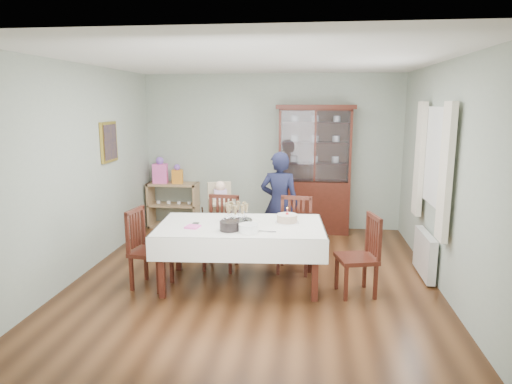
% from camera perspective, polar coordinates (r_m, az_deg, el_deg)
% --- Properties ---
extents(floor, '(5.00, 5.00, 0.00)m').
position_cam_1_polar(floor, '(5.96, -0.13, -10.63)').
color(floor, '#593319').
rests_on(floor, ground).
extents(room_shell, '(5.00, 5.00, 5.00)m').
position_cam_1_polar(room_shell, '(6.09, 0.46, 6.36)').
color(room_shell, '#9EAA99').
rests_on(room_shell, floor).
extents(dining_table, '(2.07, 1.29, 0.76)m').
position_cam_1_polar(dining_table, '(5.64, -1.90, -7.77)').
color(dining_table, '#441811').
rests_on(dining_table, floor).
extents(china_cabinet, '(1.30, 0.48, 2.18)m').
position_cam_1_polar(china_cabinet, '(7.83, 7.30, 3.06)').
color(china_cabinet, '#441811').
rests_on(china_cabinet, floor).
extents(sideboard, '(0.90, 0.38, 0.80)m').
position_cam_1_polar(sideboard, '(8.34, -10.27, -1.59)').
color(sideboard, tan).
rests_on(sideboard, floor).
extents(picture_frame, '(0.04, 0.48, 0.58)m').
position_cam_1_polar(picture_frame, '(6.95, -17.91, 5.96)').
color(picture_frame, gold).
rests_on(picture_frame, room_shell).
extents(window, '(0.04, 1.02, 1.22)m').
position_cam_1_polar(window, '(6.04, 21.68, 4.07)').
color(window, white).
rests_on(window, room_shell).
extents(curtain_left, '(0.07, 0.30, 1.55)m').
position_cam_1_polar(curtain_left, '(5.45, 22.64, 2.24)').
color(curtain_left, silver).
rests_on(curtain_left, room_shell).
extents(curtain_right, '(0.07, 0.30, 1.55)m').
position_cam_1_polar(curtain_right, '(6.64, 19.77, 3.89)').
color(curtain_right, silver).
rests_on(curtain_right, room_shell).
extents(radiator, '(0.10, 0.80, 0.55)m').
position_cam_1_polar(radiator, '(6.29, 20.33, -7.28)').
color(radiator, white).
rests_on(radiator, floor).
extents(chair_far_left, '(0.47, 0.47, 0.97)m').
position_cam_1_polar(chair_far_left, '(6.23, -4.37, -6.85)').
color(chair_far_left, '#441811').
rests_on(chair_far_left, floor).
extents(chair_far_right, '(0.48, 0.48, 0.98)m').
position_cam_1_polar(chair_far_right, '(6.12, 4.78, -7.18)').
color(chair_far_right, '#441811').
rests_on(chair_far_right, floor).
extents(chair_end_left, '(0.49, 0.49, 0.96)m').
position_cam_1_polar(chair_end_left, '(5.74, -13.07, -8.76)').
color(chair_end_left, '#441811').
rests_on(chair_end_left, floor).
extents(chair_end_right, '(0.51, 0.51, 0.94)m').
position_cam_1_polar(chair_end_right, '(5.52, 12.56, -9.62)').
color(chair_end_right, '#441811').
rests_on(chair_end_right, floor).
extents(woman, '(0.58, 0.40, 1.53)m').
position_cam_1_polar(woman, '(6.64, 2.94, -1.47)').
color(woman, black).
rests_on(woman, floor).
extents(high_chair, '(0.59, 0.59, 1.07)m').
position_cam_1_polar(high_chair, '(6.90, -4.43, -3.96)').
color(high_chair, black).
rests_on(high_chair, floor).
extents(champagne_tray, '(0.39, 0.39, 0.23)m').
position_cam_1_polar(champagne_tray, '(5.65, -2.41, -2.99)').
color(champagne_tray, silver).
rests_on(champagne_tray, dining_table).
extents(birthday_cake, '(0.29, 0.29, 0.20)m').
position_cam_1_polar(birthday_cake, '(5.59, 3.91, -3.36)').
color(birthday_cake, white).
rests_on(birthday_cake, dining_table).
extents(plate_stack_dark, '(0.25, 0.25, 0.11)m').
position_cam_1_polar(plate_stack_dark, '(5.27, -3.34, -4.25)').
color(plate_stack_dark, black).
rests_on(plate_stack_dark, dining_table).
extents(plate_stack_white, '(0.23, 0.23, 0.10)m').
position_cam_1_polar(plate_stack_white, '(5.19, -0.93, -4.54)').
color(plate_stack_white, white).
rests_on(plate_stack_white, dining_table).
extents(napkin_stack, '(0.18, 0.18, 0.02)m').
position_cam_1_polar(napkin_stack, '(5.44, -7.93, -4.33)').
color(napkin_stack, '#FF5DBA').
rests_on(napkin_stack, dining_table).
extents(cutlery, '(0.11, 0.15, 0.01)m').
position_cam_1_polar(cutlery, '(5.58, -7.93, -3.98)').
color(cutlery, silver).
rests_on(cutlery, dining_table).
extents(cake_knife, '(0.29, 0.05, 0.01)m').
position_cam_1_polar(cake_knife, '(5.22, 0.94, -4.92)').
color(cake_knife, silver).
rests_on(cake_knife, dining_table).
extents(gift_bag_pink, '(0.27, 0.19, 0.47)m').
position_cam_1_polar(gift_bag_pink, '(8.28, -11.89, 2.53)').
color(gift_bag_pink, '#FF5DBA').
rests_on(gift_bag_pink, sideboard).
extents(gift_bag_orange, '(0.20, 0.15, 0.34)m').
position_cam_1_polar(gift_bag_orange, '(8.19, -9.80, 2.13)').
color(gift_bag_orange, orange).
rests_on(gift_bag_orange, sideboard).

